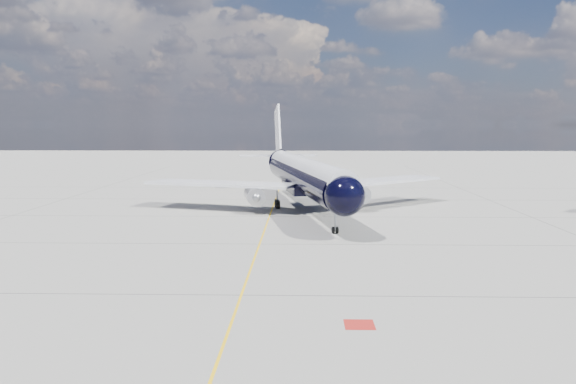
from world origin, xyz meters
name	(u,v)px	position (x,y,z in m)	size (l,w,h in m)	color
ground	(272,210)	(0.00, 30.00, 0.00)	(320.00, 320.00, 0.00)	gray
taxiway_centerline	(269,217)	(0.00, 25.00, 0.00)	(0.16, 160.00, 0.01)	yellow
red_marking	(359,325)	(6.80, -10.00, 0.00)	(1.60, 1.60, 0.01)	maroon
main_airliner	(302,174)	(3.72, 32.15, 4.30)	(38.76, 47.72, 13.86)	black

